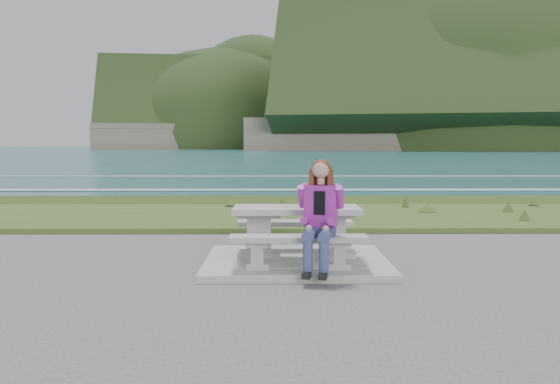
{
  "coord_description": "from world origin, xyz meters",
  "views": [
    {
      "loc": [
        -0.29,
        -7.75,
        1.74
      ],
      "look_at": [
        -0.23,
        1.2,
        0.96
      ],
      "focal_mm": 35.0,
      "sensor_mm": 36.0,
      "label": 1
    }
  ],
  "objects_px": {
    "picnic_table": "(296,218)",
    "seated_woman": "(319,231)",
    "bench_seaward": "(295,227)",
    "bench_landward": "(298,243)"
  },
  "relations": [
    {
      "from": "picnic_table",
      "to": "seated_woman",
      "type": "xyz_separation_m",
      "value": [
        0.26,
        -0.84,
        -0.05
      ]
    },
    {
      "from": "picnic_table",
      "to": "seated_woman",
      "type": "distance_m",
      "value": 0.88
    },
    {
      "from": "bench_seaward",
      "to": "seated_woman",
      "type": "distance_m",
      "value": 1.57
    },
    {
      "from": "bench_landward",
      "to": "seated_woman",
      "type": "distance_m",
      "value": 0.35
    },
    {
      "from": "bench_landward",
      "to": "seated_woman",
      "type": "relative_size",
      "value": 1.24
    },
    {
      "from": "picnic_table",
      "to": "bench_seaward",
      "type": "distance_m",
      "value": 0.74
    },
    {
      "from": "bench_landward",
      "to": "bench_seaward",
      "type": "distance_m",
      "value": 1.4
    },
    {
      "from": "picnic_table",
      "to": "bench_seaward",
      "type": "height_order",
      "value": "picnic_table"
    },
    {
      "from": "bench_landward",
      "to": "seated_woman",
      "type": "height_order",
      "value": "seated_woman"
    },
    {
      "from": "picnic_table",
      "to": "bench_landward",
      "type": "distance_m",
      "value": 0.74
    }
  ]
}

